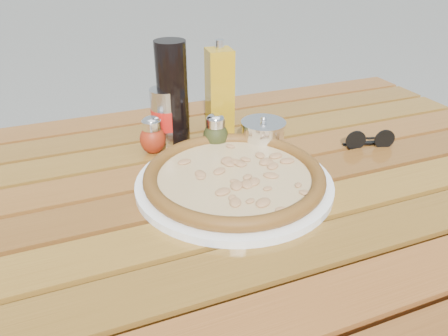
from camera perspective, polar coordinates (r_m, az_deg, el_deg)
name	(u,v)px	position (r m, az deg, el deg)	size (l,w,h in m)	color
table	(228,221)	(0.84, 0.51, -6.92)	(1.40, 0.90, 0.75)	#3A1E0D
plate	(234,183)	(0.80, 1.33, -1.97)	(0.36, 0.36, 0.01)	white
pizza	(234,176)	(0.79, 1.34, -1.00)	(0.46, 0.46, 0.03)	beige
pepper_shaker	(152,136)	(0.92, -9.33, 4.20)	(0.06, 0.06, 0.08)	#A32B12
oregano_shaker	(216,133)	(0.92, -1.10, 4.60)	(0.07, 0.07, 0.08)	#373C18
dark_bottle	(173,93)	(0.95, -6.74, 9.71)	(0.07, 0.07, 0.22)	black
soda_can	(167,116)	(0.96, -7.52, 6.73)	(0.07, 0.07, 0.12)	#B7B7BC
olive_oil_cruet	(220,91)	(0.99, -0.58, 10.03)	(0.06, 0.06, 0.21)	#B18312
parmesan_tin	(263,134)	(0.94, 5.11, 4.43)	(0.11, 0.11, 0.07)	white
sunglasses	(369,140)	(0.99, 18.47, 3.44)	(0.11, 0.05, 0.04)	black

